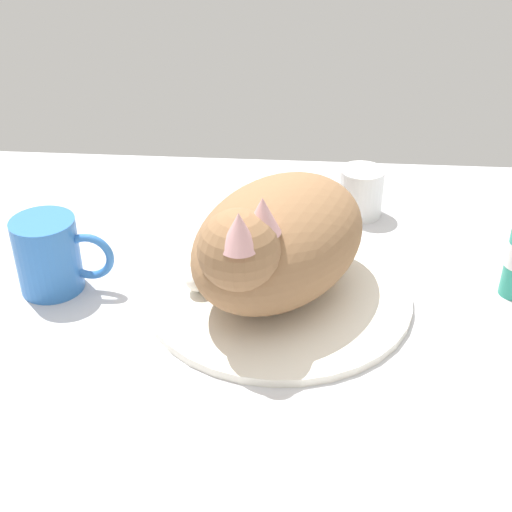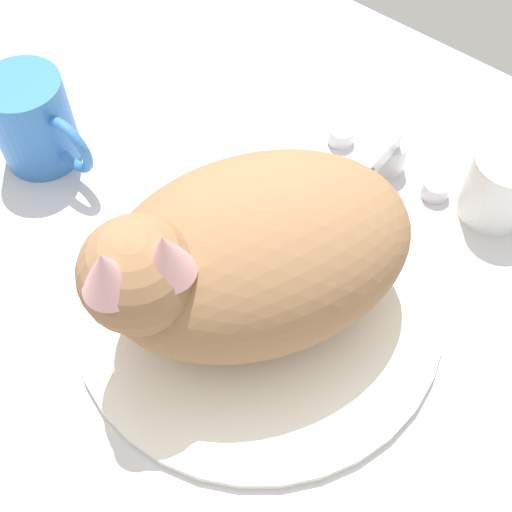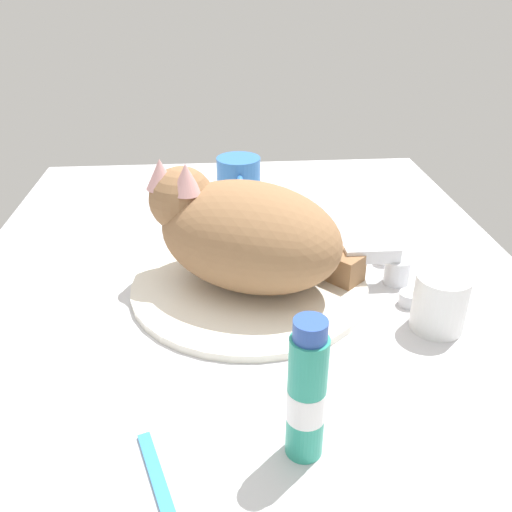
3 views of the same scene
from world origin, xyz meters
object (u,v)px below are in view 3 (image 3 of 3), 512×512
object	(u,v)px
coffee_mug	(239,184)
rinse_cup	(440,302)
faucet	(390,268)
toothpaste_bottle	(307,394)
toothbrush	(163,494)
cat	(243,232)

from	to	relation	value
coffee_mug	rinse_cup	xyz separation A→B (cm)	(39.27, 22.55, -1.20)
faucet	rinse_cup	distance (cm)	11.42
toothpaste_bottle	toothbrush	distance (cm)	14.80
cat	coffee_mug	world-z (taller)	cat
faucet	toothpaste_bottle	bearing A→B (deg)	-29.85
coffee_mug	toothbrush	world-z (taller)	coffee_mug
cat	toothbrush	bearing A→B (deg)	-14.45
rinse_cup	toothpaste_bottle	distance (cm)	26.83
rinse_cup	toothbrush	size ratio (longest dim) A/B	0.56
coffee_mug	toothbrush	size ratio (longest dim) A/B	0.95
coffee_mug	toothpaste_bottle	distance (cm)	57.52
toothpaste_bottle	coffee_mug	bearing A→B (deg)	-176.98
faucet	rinse_cup	bearing A→B (deg)	14.29
cat	toothpaste_bottle	xyz separation A→B (cm)	(29.77, 3.90, -1.66)
faucet	cat	xyz separation A→B (cm)	(-0.64, -20.62, 6.11)
toothpaste_bottle	toothbrush	size ratio (longest dim) A/B	1.13
coffee_mug	rinse_cup	distance (cm)	45.30
cat	coffee_mug	bearing A→B (deg)	178.19
cat	coffee_mug	size ratio (longest dim) A/B	2.57
faucet	rinse_cup	size ratio (longest dim) A/B	1.96
faucet	toothpaste_bottle	distance (cm)	33.88
toothbrush	cat	bearing A→B (deg)	165.55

